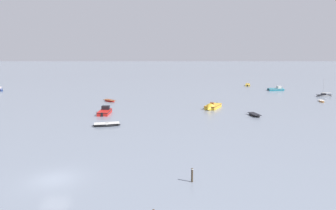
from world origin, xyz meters
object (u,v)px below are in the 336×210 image
Objects in this scene: motorboat_moored_4 at (0,90)px; motorboat_moored_2 at (212,108)px; rowboat_moored_1 at (107,125)px; motorboat_moored_0 at (248,85)px; sailboat_moored_0 at (324,96)px; mooring_post_left at (192,175)px; rowboat_moored_0 at (110,101)px; rowboat_moored_2 at (254,115)px; motorboat_moored_1 at (106,112)px; motorboat_moored_3 at (278,89)px; rowboat_moored_3 at (322,101)px.

motorboat_moored_2 is at bearing -147.99° from motorboat_moored_4.
motorboat_moored_0 is at bearing -135.35° from rowboat_moored_1.
sailboat_moored_0 is 68.19m from mooring_post_left.
motorboat_moored_2 is 1.36× the size of motorboat_moored_4.
rowboat_moored_2 is (30.00, -17.28, -0.00)m from rowboat_moored_0.
motorboat_moored_4 is (-61.11, 31.77, -0.03)m from motorboat_moored_2.
rowboat_moored_2 is (25.75, 8.03, -0.03)m from rowboat_moored_1.
rowboat_moored_0 is 56.28m from sailboat_moored_0.
motorboat_moored_4 is (-39.97, 36.41, -0.06)m from motorboat_moored_1.
rowboat_moored_1 is (-43.82, -47.28, -0.13)m from motorboat_moored_3.
motorboat_moored_4 is 87.66m from mooring_post_left.
rowboat_moored_2 is at bearing 38.49° from sailboat_moored_0.
motorboat_moored_3 is at bearing 19.66° from rowboat_moored_3.
sailboat_moored_0 is at bearing -66.25° from motorboat_moored_1.
rowboat_moored_1 is 61.48m from sailboat_moored_0.
rowboat_moored_0 is at bearing 145.51° from motorboat_moored_0.
rowboat_moored_0 is 50.72m from rowboat_moored_3.
motorboat_moored_3 is 15.52m from sailboat_moored_0.
motorboat_moored_3 reaches higher than rowboat_moored_1.
mooring_post_left is (-31.88, -69.16, 0.31)m from motorboat_moored_3.
mooring_post_left is (54.20, -68.89, 0.36)m from motorboat_moored_4.
motorboat_moored_1 is at bearing -91.43° from rowboat_moored_1.
rowboat_moored_0 is 34.62m from rowboat_moored_2.
rowboat_moored_2 is at bearing 142.23° from rowboat_moored_3.
motorboat_moored_0 is 87.38m from mooring_post_left.
motorboat_moored_0 reaches higher than rowboat_moored_3.
motorboat_moored_1 is at bearing 16.73° from sailboat_moored_0.
rowboat_moored_0 and rowboat_moored_2 have the same top height.
motorboat_moored_1 is 21.65m from motorboat_moored_2.
sailboat_moored_0 is at bearing -139.38° from motorboat_moored_0.
motorboat_moored_2 is 1.16× the size of motorboat_moored_3.
mooring_post_left is at bearing 177.56° from motorboat_moored_0.
motorboat_moored_1 is 0.87× the size of motorboat_moored_2.
motorboat_moored_3 is at bearing -120.35° from motorboat_moored_4.
rowboat_moored_2 is 36.31m from sailboat_moored_0.
rowboat_moored_3 is (2.66, -22.25, -0.19)m from motorboat_moored_3.
motorboat_moored_2 is 37.76m from mooring_post_left.
rowboat_moored_1 is (-38.02, -61.52, -0.02)m from motorboat_moored_0.
motorboat_moored_3 reaches higher than motorboat_moored_2.
motorboat_moored_3 reaches higher than rowboat_moored_2.
rowboat_moored_2 is at bearing 69.45° from motorboat_moored_2.
sailboat_moored_0 is at bearing -67.00° from motorboat_moored_3.
mooring_post_left is at bearing 48.06° from sailboat_moored_0.
motorboat_moored_4 is at bearing -91.71° from motorboat_moored_2.
rowboat_moored_1 is 24.93m from mooring_post_left.
rowboat_moored_0 is 0.74× the size of motorboat_moored_4.
rowboat_moored_0 is 25.66m from rowboat_moored_1.
motorboat_moored_0 is 0.83× the size of motorboat_moored_3.
rowboat_moored_3 is (48.76, 14.43, -0.19)m from motorboat_moored_1.
rowboat_moored_0 is (-1.96, 14.70, -0.16)m from motorboat_moored_1.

